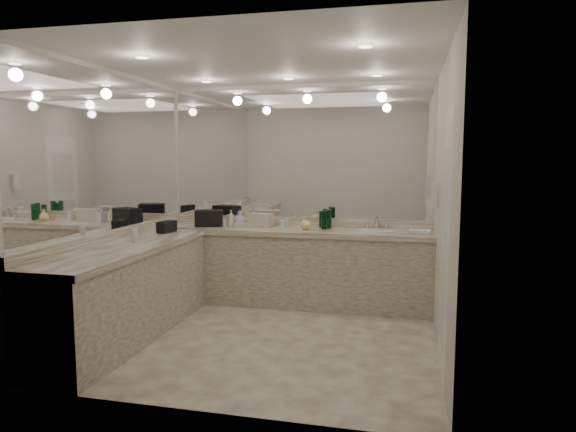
% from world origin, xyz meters
% --- Properties ---
extents(floor, '(3.20, 3.20, 0.00)m').
position_xyz_m(floor, '(0.00, 0.00, 0.00)').
color(floor, beige).
rests_on(floor, ground).
extents(ceiling, '(3.20, 3.20, 0.00)m').
position_xyz_m(ceiling, '(0.00, 0.00, 2.60)').
color(ceiling, white).
rests_on(ceiling, floor).
extents(wall_back, '(3.20, 0.02, 2.60)m').
position_xyz_m(wall_back, '(0.00, 1.50, 1.30)').
color(wall_back, beige).
rests_on(wall_back, floor).
extents(wall_left, '(0.02, 3.00, 2.60)m').
position_xyz_m(wall_left, '(-1.60, 0.00, 1.30)').
color(wall_left, beige).
rests_on(wall_left, floor).
extents(wall_right, '(0.02, 3.00, 2.60)m').
position_xyz_m(wall_right, '(1.60, 0.00, 1.30)').
color(wall_right, beige).
rests_on(wall_right, floor).
extents(vanity_back_base, '(3.20, 0.60, 0.84)m').
position_xyz_m(vanity_back_base, '(0.00, 1.20, 0.42)').
color(vanity_back_base, beige).
rests_on(vanity_back_base, floor).
extents(vanity_back_top, '(3.20, 0.64, 0.06)m').
position_xyz_m(vanity_back_top, '(0.00, 1.19, 0.87)').
color(vanity_back_top, silver).
rests_on(vanity_back_top, vanity_back_base).
extents(vanity_left_base, '(0.60, 2.40, 0.84)m').
position_xyz_m(vanity_left_base, '(-1.30, -0.30, 0.42)').
color(vanity_left_base, beige).
rests_on(vanity_left_base, floor).
extents(vanity_left_top, '(0.64, 2.42, 0.06)m').
position_xyz_m(vanity_left_top, '(-1.29, -0.30, 0.87)').
color(vanity_left_top, silver).
rests_on(vanity_left_top, vanity_left_base).
extents(backsplash_back, '(3.20, 0.04, 0.10)m').
position_xyz_m(backsplash_back, '(0.00, 1.48, 0.95)').
color(backsplash_back, silver).
rests_on(backsplash_back, vanity_back_top).
extents(backsplash_left, '(0.04, 3.00, 0.10)m').
position_xyz_m(backsplash_left, '(-1.58, 0.00, 0.95)').
color(backsplash_left, silver).
rests_on(backsplash_left, vanity_left_top).
extents(mirror_back, '(3.12, 0.01, 1.55)m').
position_xyz_m(mirror_back, '(0.00, 1.49, 1.77)').
color(mirror_back, white).
rests_on(mirror_back, wall_back).
extents(mirror_left, '(0.01, 2.92, 1.55)m').
position_xyz_m(mirror_left, '(-1.59, 0.00, 1.77)').
color(mirror_left, white).
rests_on(mirror_left, wall_left).
extents(sink, '(0.44, 0.44, 0.03)m').
position_xyz_m(sink, '(0.95, 1.20, 0.90)').
color(sink, white).
rests_on(sink, vanity_back_top).
extents(faucet, '(0.24, 0.16, 0.14)m').
position_xyz_m(faucet, '(0.95, 1.41, 0.97)').
color(faucet, silver).
rests_on(faucet, vanity_back_top).
extents(wall_phone, '(0.06, 0.10, 0.24)m').
position_xyz_m(wall_phone, '(1.56, 0.70, 1.35)').
color(wall_phone, white).
rests_on(wall_phone, wall_right).
extents(door, '(0.02, 0.82, 2.10)m').
position_xyz_m(door, '(1.59, -0.50, 1.05)').
color(door, white).
rests_on(door, wall_right).
extents(black_toiletry_bag, '(0.38, 0.30, 0.19)m').
position_xyz_m(black_toiletry_bag, '(-1.04, 1.17, 0.99)').
color(black_toiletry_bag, black).
rests_on(black_toiletry_bag, vanity_back_top).
extents(black_bag_spill, '(0.15, 0.25, 0.13)m').
position_xyz_m(black_bag_spill, '(-1.30, 0.57, 0.97)').
color(black_bag_spill, black).
rests_on(black_bag_spill, vanity_left_top).
extents(cream_cosmetic_case, '(0.31, 0.22, 0.16)m').
position_xyz_m(cream_cosmetic_case, '(-0.42, 1.29, 0.98)').
color(cream_cosmetic_case, beige).
rests_on(cream_cosmetic_case, vanity_back_top).
extents(hand_towel, '(0.24, 0.17, 0.04)m').
position_xyz_m(hand_towel, '(1.44, 1.15, 0.92)').
color(hand_towel, white).
rests_on(hand_towel, vanity_back_top).
extents(lotion_left, '(0.06, 0.06, 0.14)m').
position_xyz_m(lotion_left, '(-1.30, -0.11, 0.97)').
color(lotion_left, white).
rests_on(lotion_left, vanity_left_top).
extents(soap_bottle_a, '(0.09, 0.09, 0.20)m').
position_xyz_m(soap_bottle_a, '(-0.78, 1.23, 1.00)').
color(soap_bottle_a, white).
rests_on(soap_bottle_a, vanity_back_top).
extents(soap_bottle_b, '(0.12, 0.12, 0.20)m').
position_xyz_m(soap_bottle_b, '(-0.66, 1.20, 1.00)').
color(soap_bottle_b, silver).
rests_on(soap_bottle_b, vanity_back_top).
extents(soap_bottle_c, '(0.13, 0.13, 0.16)m').
position_xyz_m(soap_bottle_c, '(0.16, 1.15, 0.98)').
color(soap_bottle_c, '#FFE495').
rests_on(soap_bottle_c, vanity_back_top).
extents(green_bottle_0, '(0.06, 0.06, 0.21)m').
position_xyz_m(green_bottle_0, '(0.36, 1.21, 1.01)').
color(green_bottle_0, '#115329').
rests_on(green_bottle_0, vanity_back_top).
extents(green_bottle_1, '(0.07, 0.07, 0.22)m').
position_xyz_m(green_bottle_1, '(0.40, 1.33, 1.01)').
color(green_bottle_1, '#115329').
rests_on(green_bottle_1, vanity_back_top).
extents(green_bottle_2, '(0.06, 0.06, 0.20)m').
position_xyz_m(green_bottle_2, '(0.31, 1.35, 1.00)').
color(green_bottle_2, '#115329').
rests_on(green_bottle_2, vanity_back_top).
extents(amenity_bottle_0, '(0.05, 0.05, 0.08)m').
position_xyz_m(amenity_bottle_0, '(-1.04, 1.34, 0.94)').
color(amenity_bottle_0, '#E57F66').
rests_on(amenity_bottle_0, vanity_back_top).
extents(amenity_bottle_1, '(0.06, 0.06, 0.09)m').
position_xyz_m(amenity_bottle_1, '(-0.87, 1.21, 0.95)').
color(amenity_bottle_1, white).
rests_on(amenity_bottle_1, vanity_back_top).
extents(amenity_bottle_2, '(0.06, 0.06, 0.13)m').
position_xyz_m(amenity_bottle_2, '(-0.82, 1.28, 0.97)').
color(amenity_bottle_2, white).
rests_on(amenity_bottle_2, vanity_back_top).
extents(amenity_bottle_3, '(0.06, 0.06, 0.09)m').
position_xyz_m(amenity_bottle_3, '(-0.14, 1.28, 0.94)').
color(amenity_bottle_3, silver).
rests_on(amenity_bottle_3, vanity_back_top).
extents(amenity_bottle_4, '(0.05, 0.05, 0.07)m').
position_xyz_m(amenity_bottle_4, '(-0.67, 1.21, 0.93)').
color(amenity_bottle_4, silver).
rests_on(amenity_bottle_4, vanity_back_top).
extents(amenity_bottle_5, '(0.06, 0.06, 0.12)m').
position_xyz_m(amenity_bottle_5, '(-0.11, 1.32, 0.96)').
color(amenity_bottle_5, silver).
rests_on(amenity_bottle_5, vanity_back_top).
extents(amenity_bottle_6, '(0.06, 0.06, 0.06)m').
position_xyz_m(amenity_bottle_6, '(-0.13, 1.33, 0.93)').
color(amenity_bottle_6, '#E0B28C').
rests_on(amenity_bottle_6, vanity_back_top).
extents(amenity_bottle_7, '(0.05, 0.05, 0.07)m').
position_xyz_m(amenity_bottle_7, '(0.13, 1.30, 0.93)').
color(amenity_bottle_7, '#E57F66').
rests_on(amenity_bottle_7, vanity_back_top).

